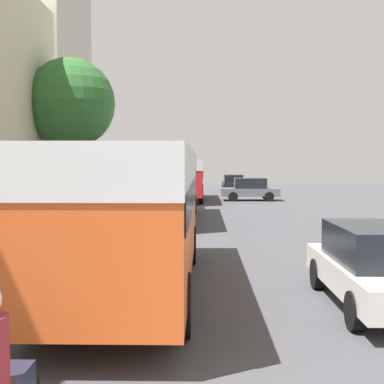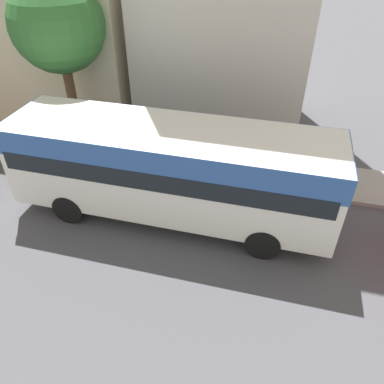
# 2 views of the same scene
# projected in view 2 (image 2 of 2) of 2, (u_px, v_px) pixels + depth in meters

# --- Properties ---
(building_midblock) EXTENTS (5.34, 9.19, 8.45)m
(building_midblock) POSITION_uv_depth(u_px,v_px,m) (42.00, 15.00, 16.64)
(building_midblock) COLOR beige
(building_midblock) RESTS_ON ground_plane
(bus_following) EXTENTS (2.64, 9.79, 3.05)m
(bus_following) POSITION_uv_depth(u_px,v_px,m) (171.00, 162.00, 11.09)
(bus_following) COLOR silver
(bus_following) RESTS_ON ground_plane
(pedestrian_near_curb) EXTENTS (0.41, 0.41, 1.66)m
(pedestrian_near_curb) POSITION_uv_depth(u_px,v_px,m) (171.00, 149.00, 13.67)
(pedestrian_near_curb) COLOR #232838
(pedestrian_near_curb) RESTS_ON sidewalk
(street_tree) EXTENTS (3.26, 3.26, 6.29)m
(street_tree) POSITION_uv_depth(u_px,v_px,m) (58.00, 26.00, 12.86)
(street_tree) COLOR brown
(street_tree) RESTS_ON sidewalk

